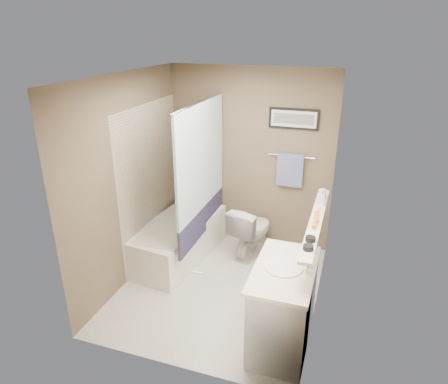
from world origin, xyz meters
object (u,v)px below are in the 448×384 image
(hair_brush_front, at_px, (315,222))
(glass_jar, at_px, (322,194))
(toilet, at_px, (252,230))
(hair_brush_back, at_px, (317,217))
(soap_bottle, at_px, (321,197))
(vanity, at_px, (283,308))
(bathtub, at_px, (178,240))
(candle_bowl_near, at_px, (308,247))
(candle_bowl_far, at_px, (311,239))

(hair_brush_front, bearing_deg, glass_jar, 90.00)
(toilet, relative_size, hair_brush_back, 3.19)
(hair_brush_back, distance_m, soap_bottle, 0.36)
(vanity, bearing_deg, bathtub, 145.09)
(glass_jar, bearing_deg, hair_brush_back, -90.00)
(toilet, height_order, soap_bottle, soap_bottle)
(toilet, bearing_deg, glass_jar, 169.63)
(glass_jar, bearing_deg, vanity, -99.95)
(candle_bowl_near, bearing_deg, toilet, 119.16)
(hair_brush_front, xyz_separation_m, glass_jar, (0.00, 0.66, 0.03))
(candle_bowl_far, distance_m, soap_bottle, 0.82)
(soap_bottle, bearing_deg, candle_bowl_near, -90.00)
(vanity, distance_m, soap_bottle, 1.20)
(toilet, height_order, glass_jar, glass_jar)
(bathtub, distance_m, hair_brush_back, 2.08)
(candle_bowl_far, bearing_deg, toilet, 121.69)
(glass_jar, bearing_deg, candle_bowl_far, -90.00)
(hair_brush_front, height_order, glass_jar, glass_jar)
(bathtub, relative_size, candle_bowl_far, 16.67)
(candle_bowl_far, xyz_separation_m, hair_brush_back, (0.00, 0.46, 0.00))
(vanity, xyz_separation_m, candle_bowl_near, (0.19, -0.09, 0.73))
(candle_bowl_far, bearing_deg, hair_brush_back, 90.00)
(bathtub, xyz_separation_m, vanity, (1.60, -1.13, 0.15))
(candle_bowl_far, bearing_deg, candle_bowl_near, -90.00)
(candle_bowl_far, xyz_separation_m, soap_bottle, (0.00, 0.82, 0.06))
(toilet, bearing_deg, candle_bowl_near, 135.32)
(bathtub, distance_m, soap_bottle, 2.03)
(toilet, xyz_separation_m, candle_bowl_near, (0.88, -1.58, 0.78))
(candle_bowl_near, distance_m, candle_bowl_far, 0.15)
(toilet, bearing_deg, hair_brush_back, 148.44)
(candle_bowl_far, xyz_separation_m, glass_jar, (0.00, 0.99, 0.03))
(hair_brush_back, xyz_separation_m, soap_bottle, (0.00, 0.36, 0.06))
(candle_bowl_near, xyz_separation_m, hair_brush_back, (0.00, 0.61, 0.00))
(glass_jar, bearing_deg, candle_bowl_near, -90.00)
(candle_bowl_far, relative_size, glass_jar, 0.90)
(hair_brush_back, bearing_deg, vanity, -109.45)
(candle_bowl_near, bearing_deg, bathtub, 145.79)
(vanity, height_order, soap_bottle, soap_bottle)
(bathtub, xyz_separation_m, hair_brush_front, (1.79, -0.73, 0.89))
(candle_bowl_far, height_order, hair_brush_front, hair_brush_front)
(toilet, distance_m, candle_bowl_near, 1.98)
(glass_jar, bearing_deg, hair_brush_front, -90.00)
(hair_brush_front, bearing_deg, vanity, -115.24)
(vanity, xyz_separation_m, glass_jar, (0.19, 1.05, 0.77))
(toilet, height_order, candle_bowl_far, candle_bowl_far)
(bathtub, height_order, toilet, toilet)
(toilet, relative_size, glass_jar, 7.02)
(toilet, bearing_deg, hair_brush_front, 144.85)
(bathtub, height_order, vanity, vanity)
(candle_bowl_near, distance_m, hair_brush_front, 0.48)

